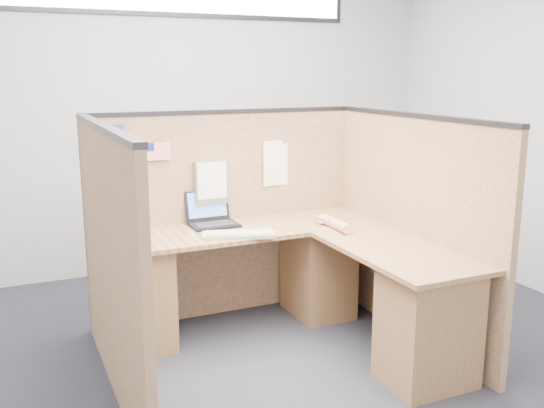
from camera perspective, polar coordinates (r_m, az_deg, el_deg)
name	(u,v)px	position (r m, az deg, el deg)	size (l,w,h in m)	color
floor	(284,366)	(3.91, 1.16, -15.01)	(5.00, 5.00, 0.00)	black
wall_back	(179,116)	(5.60, -8.78, 8.18)	(5.00, 5.00, 0.00)	#B0B2B5
cubicle_partitions	(257,231)	(3.99, -1.41, -2.55)	(2.06, 1.83, 1.53)	brown
l_desk	(291,288)	(4.05, 1.81, -7.88)	(1.95, 1.75, 0.73)	brown
laptop	(211,216)	(4.33, -5.75, -1.14)	(0.33, 0.31, 0.24)	black
keyboard	(238,234)	(4.00, -3.20, -2.87)	(0.50, 0.30, 0.03)	gray
mouse	(324,221)	(4.33, 4.92, -1.62)	(0.11, 0.06, 0.04)	silver
hand_forearm	(335,223)	(4.22, 5.93, -1.81)	(0.11, 0.38, 0.08)	tan
blue_poster	(111,142)	(4.18, -14.91, 5.62)	(0.18, 0.00, 0.24)	#223EA0
american_flag	(154,153)	(4.23, -11.06, 4.72)	(0.19, 0.01, 0.33)	olive
file_holder	(211,182)	(4.36, -5.74, 2.04)	(0.25, 0.05, 0.31)	slate
paper_left	(276,158)	(4.55, 0.38, 4.37)	(0.21, 0.00, 0.26)	white
paper_right	(278,165)	(4.57, 0.56, 3.72)	(0.25, 0.00, 0.31)	white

